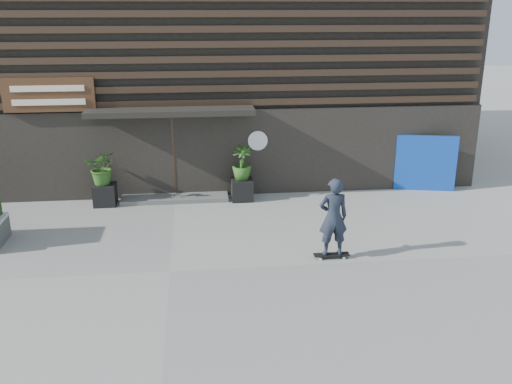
{
  "coord_description": "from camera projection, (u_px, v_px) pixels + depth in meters",
  "views": [
    {
      "loc": [
        0.59,
        -10.75,
        5.24
      ],
      "look_at": [
        2.0,
        1.73,
        1.1
      ],
      "focal_mm": 39.64,
      "sensor_mm": 36.0,
      "label": 1
    }
  ],
  "objects": [
    {
      "name": "bamboo_right",
      "position": [
        242.0,
        163.0,
        15.74
      ],
      "size": [
        0.54,
        0.54,
        0.96
      ],
      "primitive_type": "imported",
      "color": "#2D591E",
      "rests_on": "planter_pot_right"
    },
    {
      "name": "entrance_step",
      "position": [
        175.0,
        198.0,
        16.04
      ],
      "size": [
        3.0,
        0.8,
        0.12
      ],
      "primitive_type": "cube",
      "color": "#51514E",
      "rests_on": "ground"
    },
    {
      "name": "ground",
      "position": [
        170.0,
        272.0,
        11.72
      ],
      "size": [
        80.0,
        80.0,
        0.0
      ],
      "primitive_type": "plane",
      "color": "gray",
      "rests_on": "ground"
    },
    {
      "name": "planter_pot_right",
      "position": [
        242.0,
        190.0,
        15.98
      ],
      "size": [
        0.6,
        0.6,
        0.6
      ],
      "primitive_type": "cube",
      "color": "black",
      "rests_on": "ground"
    },
    {
      "name": "bamboo_left",
      "position": [
        103.0,
        167.0,
        15.33
      ],
      "size": [
        0.86,
        0.75,
        0.96
      ],
      "primitive_type": "imported",
      "color": "#2D591E",
      "rests_on": "planter_pot_left"
    },
    {
      "name": "blue_tarp",
      "position": [
        426.0,
        163.0,
        16.68
      ],
      "size": [
        1.75,
        0.51,
        1.66
      ],
      "primitive_type": "cube",
      "rotation": [
        0.0,
        0.0,
        -0.22
      ],
      "color": "#0C349F",
      "rests_on": "ground"
    },
    {
      "name": "building",
      "position": [
        174.0,
        44.0,
        19.87
      ],
      "size": [
        18.0,
        11.0,
        8.0
      ],
      "color": "black",
      "rests_on": "ground"
    },
    {
      "name": "planter_pot_left",
      "position": [
        105.0,
        194.0,
        15.58
      ],
      "size": [
        0.6,
        0.6,
        0.6
      ],
      "primitive_type": "cube",
      "color": "black",
      "rests_on": "ground"
    },
    {
      "name": "skateboarder",
      "position": [
        333.0,
        217.0,
        12.05
      ],
      "size": [
        0.78,
        0.43,
        1.82
      ],
      "color": "black",
      "rests_on": "ground"
    }
  ]
}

